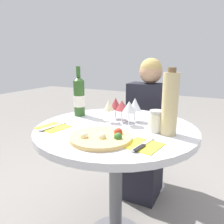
% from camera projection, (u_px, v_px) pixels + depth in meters
% --- Properties ---
extents(dining_table, '(0.92, 0.92, 0.78)m').
position_uv_depth(dining_table, '(116.00, 147.00, 1.29)').
color(dining_table, slate).
rests_on(dining_table, ground_plane).
extents(chair_behind_diner, '(0.38, 0.38, 0.86)m').
position_uv_depth(chair_behind_diner, '(150.00, 141.00, 2.02)').
color(chair_behind_diner, silver).
rests_on(chair_behind_diner, ground_plane).
extents(seated_diner, '(0.36, 0.42, 1.16)m').
position_uv_depth(seated_diner, '(146.00, 134.00, 1.88)').
color(seated_diner, black).
rests_on(seated_diner, ground_plane).
extents(pizza_large, '(0.30, 0.30, 0.05)m').
position_uv_depth(pizza_large, '(102.00, 137.00, 1.06)').
color(pizza_large, '#DBB26B').
rests_on(pizza_large, dining_table).
extents(wine_bottle, '(0.08, 0.08, 0.33)m').
position_uv_depth(wine_bottle, '(79.00, 97.00, 1.48)').
color(wine_bottle, '#2D5623').
rests_on(wine_bottle, dining_table).
extents(tall_carafe, '(0.08, 0.08, 0.34)m').
position_uv_depth(tall_carafe, '(170.00, 104.00, 1.10)').
color(tall_carafe, tan).
rests_on(tall_carafe, dining_table).
extents(sugar_shaker, '(0.08, 0.08, 0.12)m').
position_uv_depth(sugar_shaker, '(156.00, 121.00, 1.16)').
color(sugar_shaker, silver).
rests_on(sugar_shaker, dining_table).
extents(wine_glass_back_right, '(0.08, 0.08, 0.15)m').
position_uv_depth(wine_glass_back_right, '(135.00, 105.00, 1.34)').
color(wine_glass_back_right, silver).
rests_on(wine_glass_back_right, dining_table).
extents(wine_glass_center, '(0.08, 0.08, 0.14)m').
position_uv_depth(wine_glass_center, '(122.00, 106.00, 1.33)').
color(wine_glass_center, silver).
rests_on(wine_glass_center, dining_table).
extents(wine_glass_front_left, '(0.06, 0.06, 0.14)m').
position_uv_depth(wine_glass_front_left, '(109.00, 106.00, 1.32)').
color(wine_glass_front_left, silver).
rests_on(wine_glass_front_left, dining_table).
extents(wine_glass_back_left, '(0.07, 0.07, 0.14)m').
position_uv_depth(wine_glass_back_left, '(116.00, 104.00, 1.40)').
color(wine_glass_back_left, silver).
rests_on(wine_glass_back_left, dining_table).
extents(wine_glass_front_right, '(0.08, 0.08, 0.14)m').
position_uv_depth(wine_glass_front_right, '(129.00, 107.00, 1.26)').
color(wine_glass_front_right, silver).
rests_on(wine_glass_front_right, dining_table).
extents(place_setting_left, '(0.17, 0.19, 0.01)m').
position_uv_depth(place_setting_left, '(53.00, 127.00, 1.24)').
color(place_setting_left, yellow).
rests_on(place_setting_left, dining_table).
extents(place_setting_right, '(0.17, 0.19, 0.01)m').
position_uv_depth(place_setting_right, '(143.00, 145.00, 0.98)').
color(place_setting_right, yellow).
rests_on(place_setting_right, dining_table).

